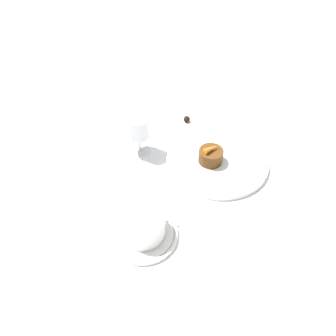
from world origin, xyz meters
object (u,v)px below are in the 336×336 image
at_px(coffee_cup, 144,225).
at_px(dessert_cake, 211,156).
at_px(fork, 209,217).
at_px(wine_glass, 138,129).
at_px(dinner_plate, 217,160).

height_order(coffee_cup, dessert_cake, coffee_cup).
xyz_separation_m(fork, dessert_cake, (0.17, -0.00, 0.03)).
relative_size(coffee_cup, fork, 0.66).
relative_size(wine_glass, dessert_cake, 1.80).
bearing_deg(wine_glass, fork, -137.43).
distance_m(wine_glass, fork, 0.29).
bearing_deg(fork, dessert_cake, -0.26).
xyz_separation_m(wine_glass, dessert_cake, (-0.04, -0.19, -0.04)).
height_order(wine_glass, fork, wine_glass).
relative_size(wine_glass, fork, 0.63).
bearing_deg(fork, wine_glass, 42.57).
relative_size(dinner_plate, dessert_cake, 4.28).
bearing_deg(coffee_cup, fork, -67.11).
bearing_deg(wine_glass, dinner_plate, -96.02).
height_order(dinner_plate, fork, dinner_plate).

